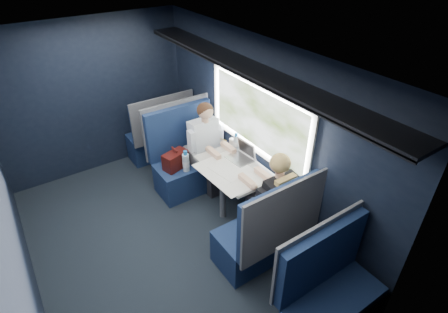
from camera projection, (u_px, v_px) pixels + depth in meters
ground at (164, 243)px, 4.30m from camera, size 2.80×4.20×0.01m
room_shell at (152, 139)px, 3.50m from camera, size 3.00×4.40×2.40m
table at (233, 172)px, 4.42m from camera, size 0.62×1.00×0.74m
seat_bay_near at (187, 161)px, 5.06m from camera, size 1.04×0.62×1.26m
seat_bay_far at (264, 234)px, 3.86m from camera, size 1.04×0.62×1.26m
seat_row_front at (160, 135)px, 5.72m from camera, size 1.04×0.51×1.16m
seat_row_back at (328, 295)px, 3.23m from camera, size 1.04×0.51×1.16m
man at (208, 143)px, 4.90m from camera, size 0.53×0.56×1.32m
woman at (274, 196)px, 3.92m from camera, size 0.53×0.56×1.32m
papers at (229, 172)px, 4.28m from camera, size 0.61×0.85×0.01m
laptop at (243, 154)px, 4.51m from camera, size 0.27×0.34×0.24m
bottle_small at (236, 142)px, 4.67m from camera, size 0.07×0.07×0.24m
cup at (232, 142)px, 4.79m from camera, size 0.08×0.08×0.10m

